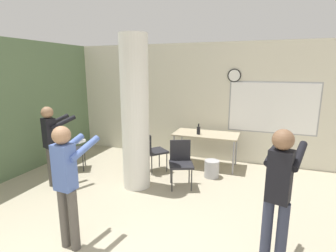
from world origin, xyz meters
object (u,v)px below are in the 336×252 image
(bottle_on_table, at_px, (198,130))
(person_watching_back, at_px, (51,141))
(chair_table_left, at_px, (153,149))
(person_playing_side, at_px, (279,189))
(chair_by_left_wall, at_px, (71,147))
(chair_table_front, at_px, (181,160))
(person_playing_front, at_px, (67,178))
(folding_table, at_px, (206,136))

(bottle_on_table, distance_m, person_watching_back, 3.01)
(chair_table_left, height_order, person_playing_side, person_playing_side)
(chair_by_left_wall, bearing_deg, person_watching_back, -71.22)
(chair_by_left_wall, relative_size, chair_table_left, 1.00)
(chair_table_front, xyz_separation_m, person_playing_side, (1.61, -1.64, 0.44))
(person_playing_front, bearing_deg, folding_table, 73.55)
(chair_table_front, distance_m, person_playing_side, 2.34)
(chair_table_left, bearing_deg, bottle_on_table, 35.22)
(chair_table_front, height_order, chair_by_left_wall, same)
(chair_table_front, relative_size, person_watching_back, 0.56)
(bottle_on_table, distance_m, chair_table_front, 1.13)
(bottle_on_table, bearing_deg, folding_table, 40.56)
(chair_by_left_wall, relative_size, person_playing_front, 0.55)
(chair_table_left, bearing_deg, chair_table_front, -30.79)
(chair_table_front, distance_m, chair_by_left_wall, 2.52)
(person_playing_side, height_order, person_watching_back, person_playing_side)
(chair_table_left, height_order, person_watching_back, person_watching_back)
(chair_table_front, distance_m, person_watching_back, 2.43)
(bottle_on_table, relative_size, person_playing_side, 0.15)
(folding_table, relative_size, bottle_on_table, 5.98)
(person_playing_side, bearing_deg, person_watching_back, 168.48)
(bottle_on_table, bearing_deg, person_watching_back, -140.22)
(folding_table, bearing_deg, chair_table_left, -143.95)
(folding_table, height_order, person_watching_back, person_watching_back)
(folding_table, xyz_separation_m, person_watching_back, (-2.46, -2.05, 0.19))
(person_playing_side, bearing_deg, person_playing_front, -167.81)
(chair_table_front, height_order, person_playing_front, person_playing_front)
(chair_table_front, xyz_separation_m, chair_table_left, (-0.78, 0.46, 0.00))
(chair_table_left, xyz_separation_m, person_watching_back, (-1.46, -1.32, 0.40))
(folding_table, relative_size, person_watching_back, 0.93)
(person_playing_side, relative_size, person_watching_back, 1.04)
(folding_table, height_order, chair_table_left, chair_table_left)
(chair_by_left_wall, relative_size, person_watching_back, 0.56)
(chair_table_front, height_order, person_playing_side, person_playing_side)
(chair_table_left, bearing_deg, person_watching_back, -137.79)
(chair_table_front, relative_size, person_playing_front, 0.55)
(person_playing_front, distance_m, person_watching_back, 1.96)
(folding_table, bearing_deg, bottle_on_table, -139.44)
(chair_table_left, xyz_separation_m, person_playing_side, (2.39, -2.11, 0.44))
(folding_table, distance_m, person_playing_front, 3.50)
(chair_by_left_wall, bearing_deg, chair_table_front, 0.78)
(chair_by_left_wall, distance_m, person_playing_side, 4.45)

